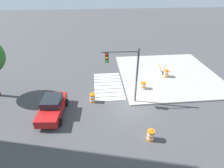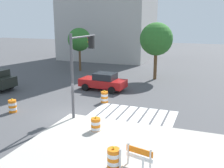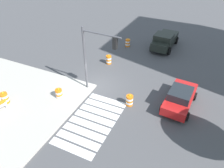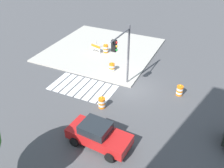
{
  "view_description": "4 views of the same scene",
  "coord_description": "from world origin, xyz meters",
  "px_view_note": "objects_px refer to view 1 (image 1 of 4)",
  "views": [
    {
      "loc": [
        -13.44,
        3.01,
        10.82
      ],
      "look_at": [
        1.39,
        1.61,
        1.77
      ],
      "focal_mm": 28.59,
      "sensor_mm": 36.0,
      "label": 1
    },
    {
      "loc": [
        8.86,
        -15.34,
        6.54
      ],
      "look_at": [
        2.02,
        2.84,
        1.78
      ],
      "focal_mm": 43.0,
      "sensor_mm": 36.0,
      "label": 2
    },
    {
      "loc": [
        13.22,
        7.74,
        11.08
      ],
      "look_at": [
        0.56,
        1.8,
        1.15
      ],
      "focal_mm": 33.58,
      "sensor_mm": 36.0,
      "label": 3
    },
    {
      "loc": [
        -6.28,
        17.41,
        12.51
      ],
      "look_at": [
        1.3,
        1.24,
        0.82
      ],
      "focal_mm": 39.37,
      "sensor_mm": 36.0,
      "label": 4
    }
  ],
  "objects_px": {
    "traffic_barrel_median_far": "(93,98)",
    "construction_barricade": "(161,69)",
    "traffic_light_pole": "(125,67)",
    "traffic_barrel_on_sidewalk": "(166,73)",
    "sports_car": "(52,107)",
    "traffic_barrel_near_corner": "(151,135)",
    "traffic_barrel_median_near": "(143,86)"
  },
  "relations": [
    {
      "from": "traffic_barrel_median_near",
      "to": "traffic_barrel_median_far",
      "type": "height_order",
      "value": "same"
    },
    {
      "from": "traffic_light_pole",
      "to": "sports_car",
      "type": "bearing_deg",
      "value": 99.45
    },
    {
      "from": "sports_car",
      "to": "traffic_barrel_median_near",
      "type": "height_order",
      "value": "sports_car"
    },
    {
      "from": "traffic_barrel_median_near",
      "to": "traffic_light_pole",
      "type": "distance_m",
      "value": 4.79
    },
    {
      "from": "traffic_barrel_median_far",
      "to": "traffic_barrel_near_corner",
      "type": "bearing_deg",
      "value": -140.25
    },
    {
      "from": "traffic_barrel_near_corner",
      "to": "traffic_barrel_median_far",
      "type": "height_order",
      "value": "same"
    },
    {
      "from": "sports_car",
      "to": "traffic_barrel_near_corner",
      "type": "xyz_separation_m",
      "value": [
        -3.73,
        -7.97,
        -0.36
      ]
    },
    {
      "from": "traffic_barrel_on_sidewalk",
      "to": "sports_car",
      "type": "bearing_deg",
      "value": 114.28
    },
    {
      "from": "sports_car",
      "to": "traffic_barrel_median_near",
      "type": "relative_size",
      "value": 4.33
    },
    {
      "from": "sports_car",
      "to": "traffic_barrel_median_near",
      "type": "bearing_deg",
      "value": -70.23
    },
    {
      "from": "traffic_barrel_on_sidewalk",
      "to": "traffic_barrel_median_far",
      "type": "bearing_deg",
      "value": 114.5
    },
    {
      "from": "construction_barricade",
      "to": "traffic_light_pole",
      "type": "relative_size",
      "value": 0.25
    },
    {
      "from": "sports_car",
      "to": "traffic_barrel_near_corner",
      "type": "bearing_deg",
      "value": -115.06
    },
    {
      "from": "sports_car",
      "to": "traffic_barrel_median_far",
      "type": "xyz_separation_m",
      "value": [
        1.57,
        -3.57,
        -0.36
      ]
    },
    {
      "from": "sports_car",
      "to": "traffic_barrel_on_sidewalk",
      "type": "distance_m",
      "value": 13.78
    },
    {
      "from": "traffic_barrel_median_far",
      "to": "construction_barricade",
      "type": "relative_size",
      "value": 0.74
    },
    {
      "from": "sports_car",
      "to": "traffic_barrel_on_sidewalk",
      "type": "bearing_deg",
      "value": -65.72
    },
    {
      "from": "traffic_barrel_median_far",
      "to": "construction_barricade",
      "type": "xyz_separation_m",
      "value": [
        5.09,
        -8.67,
        0.27
      ]
    },
    {
      "from": "traffic_barrel_median_near",
      "to": "traffic_light_pole",
      "type": "xyz_separation_m",
      "value": [
        -2.18,
        2.5,
        3.46
      ]
    },
    {
      "from": "traffic_barrel_near_corner",
      "to": "traffic_light_pole",
      "type": "xyz_separation_m",
      "value": [
        4.83,
        1.36,
        3.46
      ]
    },
    {
      "from": "traffic_barrel_median_near",
      "to": "construction_barricade",
      "type": "distance_m",
      "value": 4.61
    },
    {
      "from": "traffic_barrel_on_sidewalk",
      "to": "construction_barricade",
      "type": "bearing_deg",
      "value": 18.18
    },
    {
      "from": "traffic_barrel_median_near",
      "to": "traffic_barrel_median_far",
      "type": "distance_m",
      "value": 5.81
    },
    {
      "from": "construction_barricade",
      "to": "traffic_light_pole",
      "type": "xyz_separation_m",
      "value": [
        -5.56,
        5.62,
        3.19
      ]
    },
    {
      "from": "sports_car",
      "to": "construction_barricade",
      "type": "height_order",
      "value": "sports_car"
    },
    {
      "from": "sports_car",
      "to": "traffic_light_pole",
      "type": "xyz_separation_m",
      "value": [
        1.1,
        -6.61,
        3.1
      ]
    },
    {
      "from": "traffic_barrel_on_sidewalk",
      "to": "traffic_light_pole",
      "type": "height_order",
      "value": "traffic_light_pole"
    },
    {
      "from": "traffic_barrel_median_near",
      "to": "traffic_barrel_on_sidewalk",
      "type": "xyz_separation_m",
      "value": [
        2.39,
        -3.45,
        0.15
      ]
    },
    {
      "from": "traffic_barrel_median_far",
      "to": "traffic_barrel_median_near",
      "type": "bearing_deg",
      "value": -72.89
    },
    {
      "from": "traffic_barrel_near_corner",
      "to": "construction_barricade",
      "type": "height_order",
      "value": "construction_barricade"
    },
    {
      "from": "traffic_barrel_near_corner",
      "to": "traffic_barrel_median_near",
      "type": "distance_m",
      "value": 7.1
    },
    {
      "from": "traffic_barrel_median_near",
      "to": "traffic_barrel_median_far",
      "type": "bearing_deg",
      "value": 107.11
    }
  ]
}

